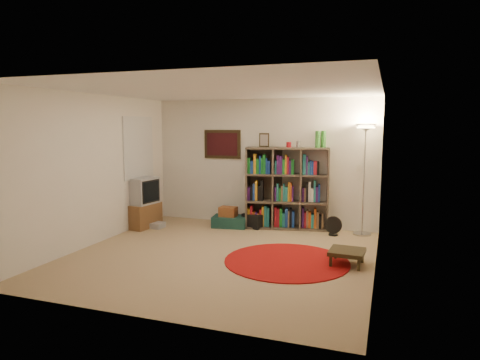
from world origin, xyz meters
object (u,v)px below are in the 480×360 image
(tv_stand, at_px, (142,203))
(side_table, at_px, (347,252))
(bookshelf, at_px, (286,189))
(floor_lamp, at_px, (365,143))
(suitcase, at_px, (230,221))
(floor_fan, at_px, (333,226))

(tv_stand, distance_m, side_table, 4.15)
(bookshelf, relative_size, floor_lamp, 0.93)
(bookshelf, relative_size, side_table, 3.70)
(bookshelf, distance_m, suitcase, 1.26)
(side_table, bearing_deg, suitcase, 145.92)
(suitcase, relative_size, side_table, 1.42)
(floor_lamp, distance_m, suitcase, 2.95)
(tv_stand, xyz_separation_m, side_table, (4.00, -1.04, -0.29))
(side_table, bearing_deg, floor_fan, 103.70)
(floor_fan, height_order, tv_stand, tv_stand)
(tv_stand, bearing_deg, floor_fan, 17.78)
(bookshelf, relative_size, floor_fan, 5.29)
(bookshelf, xyz_separation_m, floor_lamp, (1.45, -0.06, 0.91))
(bookshelf, relative_size, tv_stand, 1.92)
(bookshelf, height_order, tv_stand, bookshelf)
(floor_fan, relative_size, suitcase, 0.49)
(suitcase, height_order, side_table, side_table)
(floor_fan, bearing_deg, bookshelf, 160.42)
(suitcase, bearing_deg, side_table, -42.33)
(bookshelf, distance_m, side_table, 2.39)
(floor_lamp, height_order, side_table, floor_lamp)
(tv_stand, distance_m, suitcase, 1.76)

